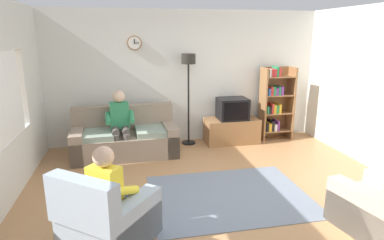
% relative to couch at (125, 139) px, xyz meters
% --- Properties ---
extents(ground_plane, '(12.00, 12.00, 0.00)m').
position_rel_couch_xyz_m(ground_plane, '(1.30, -1.93, -0.31)').
color(ground_plane, '#B27F51').
extents(back_wall_assembly, '(6.20, 0.17, 2.70)m').
position_rel_couch_xyz_m(back_wall_assembly, '(1.29, 0.73, 1.04)').
color(back_wall_assembly, silver).
rests_on(back_wall_assembly, ground_plane).
extents(couch, '(1.94, 0.96, 0.90)m').
position_rel_couch_xyz_m(couch, '(0.00, 0.00, 0.00)').
color(couch, gray).
rests_on(couch, ground_plane).
extents(tv_stand, '(1.10, 0.56, 0.51)m').
position_rel_couch_xyz_m(tv_stand, '(2.20, 0.32, -0.06)').
color(tv_stand, olive).
rests_on(tv_stand, ground_plane).
extents(tv, '(0.60, 0.49, 0.44)m').
position_rel_couch_xyz_m(tv, '(2.20, 0.30, 0.42)').
color(tv, black).
rests_on(tv, tv_stand).
extents(bookshelf, '(0.68, 0.36, 1.58)m').
position_rel_couch_xyz_m(bookshelf, '(3.16, 0.39, 0.49)').
color(bookshelf, olive).
rests_on(bookshelf, ground_plane).
extents(floor_lamp, '(0.28, 0.28, 1.85)m').
position_rel_couch_xyz_m(floor_lamp, '(1.30, 0.42, 1.14)').
color(floor_lamp, black).
rests_on(floor_lamp, ground_plane).
extents(armchair_near_window, '(1.17, 1.19, 0.90)m').
position_rel_couch_xyz_m(armchair_near_window, '(-0.20, -2.74, -0.02)').
color(armchair_near_window, '#9EADBC').
rests_on(armchair_near_window, ground_plane).
extents(armchair_near_bookshelf, '(0.95, 1.02, 0.90)m').
position_rel_couch_xyz_m(armchair_near_bookshelf, '(2.87, -3.13, -0.02)').
color(armchair_near_bookshelf, '#BCAD99').
rests_on(armchair_near_bookshelf, ground_plane).
extents(area_rug, '(2.20, 1.70, 0.01)m').
position_rel_couch_xyz_m(area_rug, '(1.41, -1.96, -0.31)').
color(area_rug, slate).
rests_on(area_rug, ground_plane).
extents(person_on_couch, '(0.52, 0.55, 1.24)m').
position_rel_couch_xyz_m(person_on_couch, '(-0.07, -0.11, 0.39)').
color(person_on_couch, '#338C59').
rests_on(person_on_couch, ground_plane).
extents(person_in_left_armchair, '(0.62, 0.64, 1.12)m').
position_rel_couch_xyz_m(person_in_left_armchair, '(-0.15, -2.67, 0.29)').
color(person_in_left_armchair, yellow).
rests_on(person_in_left_armchair, ground_plane).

